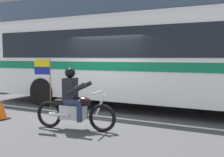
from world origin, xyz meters
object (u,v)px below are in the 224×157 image
object	(u,v)px
motorcycle_with_rider	(74,103)
transit_bus	(156,55)
traffic_cone	(2,111)
fire_hydrant	(104,84)

from	to	relation	value
motorcycle_with_rider	transit_bus	bearing A→B (deg)	73.27
traffic_cone	transit_bus	bearing A→B (deg)	44.04
transit_bus	traffic_cone	xyz separation A→B (m)	(-3.56, -3.44, -1.63)
transit_bus	motorcycle_with_rider	size ratio (longest dim) A/B	5.93
traffic_cone	fire_hydrant	bearing A→B (deg)	88.17
transit_bus	traffic_cone	size ratio (longest dim) A/B	23.41
fire_hydrant	traffic_cone	bearing A→B (deg)	-91.83
motorcycle_with_rider	fire_hydrant	world-z (taller)	motorcycle_with_rider
fire_hydrant	traffic_cone	world-z (taller)	fire_hydrant
motorcycle_with_rider	traffic_cone	size ratio (longest dim) A/B	3.95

